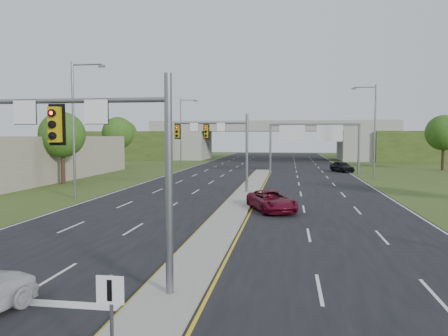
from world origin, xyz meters
name	(u,v)px	position (x,y,z in m)	size (l,w,h in m)	color
ground	(170,298)	(0.00, 0.00, 0.00)	(240.00, 240.00, 0.00)	#334418
road	(255,182)	(0.00, 35.00, 0.01)	(24.00, 160.00, 0.02)	black
median	(244,196)	(0.00, 23.00, 0.10)	(2.00, 54.00, 0.16)	gray
lane_markings	(244,188)	(-0.60, 28.91, 0.02)	(23.72, 160.00, 0.01)	gold
signal_mast_near	(98,148)	(-2.26, -0.07, 4.73)	(6.62, 0.60, 7.00)	slate
signal_mast_far	(221,140)	(-2.26, 24.93, 4.73)	(6.62, 0.60, 7.00)	slate
keep_right_sign	(111,308)	(0.00, -4.53, 1.52)	(0.60, 0.13, 2.20)	slate
sign_gantry	(313,134)	(6.68, 44.92, 5.24)	(11.58, 0.44, 6.67)	slate
overpass	(272,143)	(0.00, 80.00, 3.55)	(80.00, 14.00, 8.10)	gray
lightpole_l_mid	(76,123)	(-13.30, 20.00, 6.10)	(2.85, 0.25, 11.00)	slate
lightpole_l_far	(182,129)	(-13.30, 55.00, 6.10)	(2.85, 0.25, 11.00)	slate
lightpole_r_far	(373,127)	(13.30, 40.00, 6.10)	(2.85, 0.25, 11.00)	slate
tree_l_near	(62,135)	(-20.00, 30.00, 5.18)	(4.80, 4.80, 7.60)	#382316
tree_l_mid	(118,133)	(-24.00, 55.00, 5.51)	(5.20, 5.20, 8.12)	#382316
tree_r_mid	(444,133)	(26.00, 55.00, 5.51)	(5.20, 5.20, 8.12)	#382316
tree_back_a	(125,133)	(-38.00, 94.00, 5.84)	(6.00, 6.00, 8.85)	#382316
tree_back_b	(178,134)	(-24.00, 94.00, 5.51)	(5.60, 5.60, 8.32)	#382316
tree_back_c	(377,134)	(24.00, 94.00, 5.51)	(5.60, 5.60, 8.32)	#382316
tree_back_d	(440,132)	(38.00, 94.00, 5.84)	(6.00, 6.00, 8.85)	#382316
commercial_building	(7,157)	(-30.00, 35.00, 2.50)	(18.00, 30.00, 5.00)	gray
car_far_a	(272,201)	(2.53, 16.37, 0.71)	(2.31, 5.00, 1.39)	maroon
car_far_c	(342,167)	(11.00, 49.76, 0.77)	(1.77, 4.40, 1.50)	black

